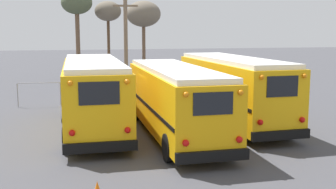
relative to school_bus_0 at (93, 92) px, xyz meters
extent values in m
plane|color=#424247|center=(3.29, -0.71, -1.71)|extent=(160.00, 160.00, 0.00)
cube|color=#EAAA0F|center=(0.00, 0.02, -0.07)|extent=(2.62, 9.63, 2.63)
cube|color=white|center=(0.00, 0.02, 1.35)|extent=(2.42, 9.24, 0.20)
cube|color=black|center=(-0.06, -4.82, -1.20)|extent=(2.55, 0.23, 0.36)
cube|color=black|center=(-0.06, -4.80, 0.66)|extent=(1.38, 0.05, 0.79)
sphere|color=red|center=(-1.00, -4.82, -0.66)|extent=(0.22, 0.22, 0.22)
sphere|color=orange|center=(-1.00, -4.82, 1.03)|extent=(0.18, 0.18, 0.18)
sphere|color=red|center=(0.88, -4.84, -0.66)|extent=(0.22, 0.22, 0.22)
sphere|color=orange|center=(0.88, -4.84, 1.03)|extent=(0.18, 0.18, 0.18)
cube|color=black|center=(-1.26, 0.03, -0.26)|extent=(0.14, 9.40, 0.14)
cube|color=black|center=(1.26, 0.00, -0.26)|extent=(0.14, 9.40, 0.14)
cylinder|color=black|center=(-1.12, 3.53, -1.24)|extent=(0.29, 0.95, 0.94)
cylinder|color=black|center=(1.21, 3.50, -1.24)|extent=(0.29, 0.95, 0.94)
cylinder|color=black|center=(-1.21, -3.47, -1.24)|extent=(0.29, 0.95, 0.94)
cylinder|color=black|center=(1.13, -3.50, -1.24)|extent=(0.29, 0.95, 0.94)
cube|color=#E5A00C|center=(3.29, -1.89, -0.16)|extent=(2.42, 9.64, 2.40)
cube|color=white|center=(3.29, -1.89, 1.14)|extent=(2.23, 9.26, 0.20)
cube|color=black|center=(3.31, -6.75, -1.19)|extent=(2.43, 0.21, 0.36)
cube|color=black|center=(3.31, -6.72, 0.50)|extent=(1.31, 0.04, 0.72)
sphere|color=red|center=(2.42, -6.76, -0.70)|extent=(0.22, 0.22, 0.22)
sphere|color=orange|center=(2.42, -6.76, 0.82)|extent=(0.18, 0.18, 0.18)
sphere|color=red|center=(4.21, -6.75, -0.70)|extent=(0.22, 0.22, 0.22)
sphere|color=orange|center=(4.21, -6.75, 0.82)|extent=(0.18, 0.18, 0.18)
cube|color=black|center=(2.09, -1.90, -0.34)|extent=(0.06, 9.44, 0.14)
cube|color=black|center=(4.49, -1.89, -0.34)|extent=(0.06, 9.44, 0.14)
cylinder|color=black|center=(2.17, 1.62, -1.22)|extent=(0.28, 0.99, 0.99)
cylinder|color=black|center=(4.39, 1.63, -1.22)|extent=(0.28, 0.99, 0.99)
cylinder|color=black|center=(2.20, -5.41, -1.22)|extent=(0.28, 0.99, 0.99)
cylinder|color=black|center=(4.42, -5.40, -1.22)|extent=(0.28, 0.99, 0.99)
cube|color=#EAAA0F|center=(6.59, -0.17, -0.04)|extent=(2.62, 9.28, 2.63)
cube|color=white|center=(6.59, -0.17, 1.37)|extent=(2.42, 8.90, 0.20)
cube|color=black|center=(6.72, -4.81, -1.18)|extent=(2.40, 0.27, 0.36)
cube|color=black|center=(6.72, -4.79, 0.68)|extent=(1.29, 0.07, 0.79)
sphere|color=red|center=(5.84, -4.85, -0.64)|extent=(0.22, 0.22, 0.22)
sphere|color=orange|center=(5.84, -4.85, 1.05)|extent=(0.18, 0.18, 0.18)
sphere|color=red|center=(7.60, -4.80, -0.64)|extent=(0.22, 0.22, 0.22)
sphere|color=orange|center=(7.60, -4.80, 1.05)|extent=(0.18, 0.18, 0.18)
cube|color=black|center=(5.40, -0.20, -0.24)|extent=(0.29, 9.02, 0.14)
cube|color=black|center=(7.77, -0.13, -0.24)|extent=(0.29, 9.02, 0.14)
cylinder|color=black|center=(5.39, 3.10, -1.21)|extent=(0.31, 1.02, 1.01)
cylinder|color=black|center=(7.58, 3.17, -1.21)|extent=(0.31, 1.02, 1.01)
cylinder|color=black|center=(5.59, -3.51, -1.21)|extent=(0.31, 1.02, 1.01)
cylinder|color=black|center=(7.78, -3.44, -1.21)|extent=(0.31, 1.02, 1.01)
cylinder|color=#75604C|center=(3.06, 11.66, 1.81)|extent=(0.29, 0.29, 7.04)
cube|color=#75604C|center=(3.06, 11.66, 4.48)|extent=(1.80, 0.14, 0.14)
cylinder|color=brown|center=(2.63, 20.44, 1.05)|extent=(0.27, 0.27, 5.52)
ellipsoid|color=#6B6051|center=(2.63, 20.44, 4.47)|extent=(2.42, 2.42, 1.81)
cylinder|color=brown|center=(-0.17, 19.52, 1.34)|extent=(0.38, 0.38, 6.11)
ellipsoid|color=#4C563D|center=(-0.17, 19.52, 5.14)|extent=(2.71, 2.71, 2.03)
cylinder|color=brown|center=(5.60, 18.57, 0.81)|extent=(0.30, 0.30, 5.05)
ellipsoid|color=#6B6051|center=(5.60, 18.57, 4.18)|extent=(3.06, 3.06, 2.30)
cylinder|color=#939399|center=(-4.00, 6.69, -1.01)|extent=(0.06, 0.06, 1.40)
cylinder|color=#939399|center=(-1.57, 6.69, -1.01)|extent=(0.06, 0.06, 1.40)
cylinder|color=#939399|center=(0.86, 6.69, -1.01)|extent=(0.06, 0.06, 1.40)
cylinder|color=#939399|center=(3.29, 6.69, -1.01)|extent=(0.06, 0.06, 1.40)
cylinder|color=#939399|center=(5.72, 6.69, -1.01)|extent=(0.06, 0.06, 1.40)
cylinder|color=#939399|center=(8.15, 6.69, -1.01)|extent=(0.06, 0.06, 1.40)
cylinder|color=#939399|center=(10.59, 6.69, -1.01)|extent=(0.06, 0.06, 1.40)
cylinder|color=#939399|center=(3.29, 6.69, -0.31)|extent=(14.59, 0.04, 0.04)
camera|label=1|loc=(-1.02, -18.95, 2.77)|focal=45.00mm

